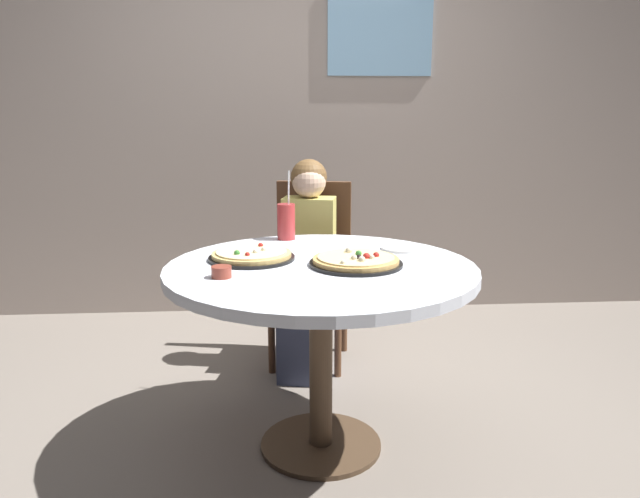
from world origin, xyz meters
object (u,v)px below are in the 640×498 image
object	(u,v)px
pizza_veggie	(356,261)
sauce_bowl	(221,272)
diner_child	(307,279)
plate_small	(403,248)
soda_cup	(286,221)
chair_wooden	(312,262)
dining_table	(321,292)
pizza_cheese	(252,255)

from	to	relation	value
pizza_veggie	sauce_bowl	bearing A→B (deg)	-164.16
diner_child	plate_small	xyz separation A→B (m)	(0.37, -0.52, 0.27)
sauce_bowl	plate_small	size ratio (longest dim) A/B	0.39
pizza_veggie	diner_child	bearing A→B (deg)	100.56
soda_cup	chair_wooden	bearing A→B (deg)	73.08
sauce_bowl	soda_cup	bearing A→B (deg)	69.82
diner_child	pizza_veggie	size ratio (longest dim) A/B	3.09
plate_small	soda_cup	bearing A→B (deg)	153.44
dining_table	chair_wooden	world-z (taller)	chair_wooden
dining_table	pizza_cheese	bearing A→B (deg)	157.93
dining_table	sauce_bowl	distance (m)	0.40
pizza_cheese	pizza_veggie	bearing A→B (deg)	-17.03
chair_wooden	soda_cup	size ratio (longest dim) A/B	3.09
sauce_bowl	plate_small	bearing A→B (deg)	28.81
diner_child	pizza_veggie	distance (m)	0.84
dining_table	pizza_cheese	xyz separation A→B (m)	(-0.26, 0.11, 0.12)
diner_child	sauce_bowl	size ratio (longest dim) A/B	15.46
chair_wooden	diner_child	world-z (taller)	diner_child
diner_child	soda_cup	world-z (taller)	diner_child
chair_wooden	sauce_bowl	distance (m)	1.18
pizza_veggie	soda_cup	distance (m)	0.56
dining_table	sauce_bowl	world-z (taller)	sauce_bowl
diner_child	sauce_bowl	xyz separation A→B (m)	(-0.34, -0.91, 0.29)
pizza_cheese	soda_cup	distance (m)	0.41
chair_wooden	pizza_veggie	xyz separation A→B (m)	(0.11, -0.95, 0.24)
diner_child	dining_table	bearing A→B (deg)	-88.89
pizza_cheese	diner_child	bearing A→B (deg)	69.32
sauce_bowl	pizza_cheese	bearing A→B (deg)	70.21
chair_wooden	plate_small	bearing A→B (deg)	-63.88
pizza_cheese	sauce_bowl	bearing A→B (deg)	-109.79
diner_child	sauce_bowl	bearing A→B (deg)	-110.43
soda_cup	sauce_bowl	size ratio (longest dim) A/B	4.40
diner_child	chair_wooden	bearing A→B (deg)	79.75
dining_table	plate_small	size ratio (longest dim) A/B	6.46
diner_child	pizza_cheese	world-z (taller)	diner_child
diner_child	plate_small	world-z (taller)	diner_child
chair_wooden	plate_small	world-z (taller)	chair_wooden
sauce_bowl	pizza_veggie	bearing A→B (deg)	15.84
chair_wooden	diner_child	distance (m)	0.19
plate_small	sauce_bowl	bearing A→B (deg)	-151.19
pizza_veggie	sauce_bowl	world-z (taller)	pizza_veggie
dining_table	soda_cup	xyz separation A→B (m)	(-0.12, 0.48, 0.18)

